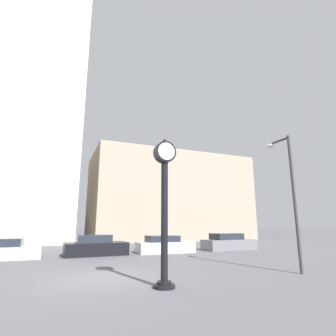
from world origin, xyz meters
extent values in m
plane|color=#515156|center=(0.00, 0.00, 0.00)|extent=(200.00, 200.00, 0.00)
cube|color=beige|center=(-5.92, 24.00, 17.93)|extent=(12.11, 12.00, 35.87)
cube|color=gray|center=(12.81, 24.00, 5.72)|extent=(21.42, 12.00, 11.43)
cylinder|color=black|center=(1.72, -2.41, 0.06)|extent=(0.72, 0.72, 0.12)
cylinder|color=black|center=(1.72, -2.41, 0.17)|extent=(0.48, 0.48, 0.10)
cylinder|color=black|center=(1.72, -2.41, 2.24)|extent=(0.24, 0.24, 4.03)
cylinder|color=black|center=(1.72, -2.41, 4.64)|extent=(0.78, 0.35, 0.78)
cylinder|color=white|center=(1.72, -2.59, 4.64)|extent=(0.64, 0.02, 0.64)
cylinder|color=white|center=(1.72, -2.22, 4.64)|extent=(0.64, 0.02, 0.64)
sphere|color=black|center=(1.72, -2.41, 5.10)|extent=(0.12, 0.12, 0.12)
cube|color=#BCBCC1|center=(-4.54, 8.02, 0.37)|extent=(4.20, 1.97, 0.74)
cube|color=#232833|center=(-4.75, 8.02, 0.98)|extent=(2.31, 1.73, 0.48)
cube|color=black|center=(0.88, 7.97, 0.42)|extent=(4.18, 2.02, 0.85)
cube|color=#232833|center=(0.67, 7.96, 1.10)|extent=(2.32, 1.73, 0.51)
cube|color=silver|center=(5.88, 7.86, 0.39)|extent=(4.22, 1.98, 0.78)
cube|color=#232833|center=(5.67, 7.86, 1.00)|extent=(2.34, 1.70, 0.46)
cube|color=slate|center=(11.54, 7.76, 0.42)|extent=(4.47, 1.93, 0.83)
cube|color=#232833|center=(11.32, 7.75, 1.08)|extent=(2.48, 1.65, 0.50)
cylinder|color=#38383D|center=(8.06, -2.31, 3.09)|extent=(0.14, 0.14, 6.18)
cylinder|color=#38383D|center=(8.06, -1.71, 6.08)|extent=(0.11, 1.20, 0.11)
ellipsoid|color=silver|center=(8.06, -1.11, 5.98)|extent=(0.36, 0.60, 0.24)
camera|label=1|loc=(-1.73, -11.02, 2.07)|focal=28.00mm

